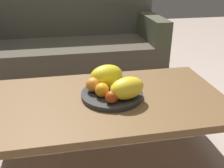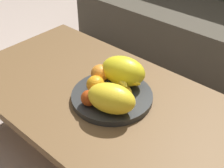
% 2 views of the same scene
% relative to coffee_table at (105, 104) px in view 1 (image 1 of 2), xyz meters
% --- Properties ---
extents(ground_plane, '(8.00, 8.00, 0.00)m').
position_rel_coffee_table_xyz_m(ground_plane, '(0.00, 0.00, -0.36)').
color(ground_plane, '#B39F92').
extents(coffee_table, '(1.30, 0.69, 0.40)m').
position_rel_coffee_table_xyz_m(coffee_table, '(0.00, 0.00, 0.00)').
color(coffee_table, brown).
rests_on(coffee_table, ground_plane).
extents(couch, '(1.70, 0.70, 0.90)m').
position_rel_coffee_table_xyz_m(couch, '(-0.15, 1.18, -0.06)').
color(couch, '#474135').
rests_on(couch, ground_plane).
extents(fruit_bowl, '(0.33, 0.33, 0.03)m').
position_rel_coffee_table_xyz_m(fruit_bowl, '(0.04, 0.01, 0.05)').
color(fruit_bowl, '#303231').
rests_on(fruit_bowl, coffee_table).
extents(melon_large_front, '(0.22, 0.17, 0.12)m').
position_rel_coffee_table_xyz_m(melon_large_front, '(0.03, 0.10, 0.12)').
color(melon_large_front, yellow).
rests_on(melon_large_front, fruit_bowl).
extents(melon_smaller_beside, '(0.21, 0.17, 0.11)m').
position_rel_coffee_table_xyz_m(melon_smaller_beside, '(0.11, -0.06, 0.12)').
color(melon_smaller_beside, yellow).
rests_on(melon_smaller_beside, fruit_bowl).
extents(orange_front, '(0.08, 0.08, 0.08)m').
position_rel_coffee_table_xyz_m(orange_front, '(-0.05, 0.04, 0.10)').
color(orange_front, orange).
rests_on(orange_front, fruit_bowl).
extents(orange_left, '(0.07, 0.07, 0.07)m').
position_rel_coffee_table_xyz_m(orange_left, '(-0.02, -0.02, 0.10)').
color(orange_left, orange).
rests_on(orange_left, fruit_bowl).
extents(apple_front, '(0.06, 0.06, 0.06)m').
position_rel_coffee_table_xyz_m(apple_front, '(0.02, -0.10, 0.09)').
color(apple_front, '#AA3D12').
rests_on(apple_front, fruit_bowl).
extents(banana_bunch, '(0.17, 0.16, 0.06)m').
position_rel_coffee_table_xyz_m(banana_bunch, '(0.04, 0.07, 0.09)').
color(banana_bunch, yellow).
rests_on(banana_bunch, fruit_bowl).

